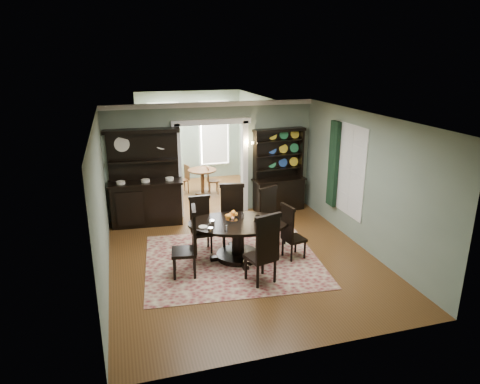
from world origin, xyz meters
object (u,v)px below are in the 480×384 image
Objects in this scene: sideboard at (146,192)px; welsh_dresser at (278,181)px; dining_table at (238,233)px; parlor_table at (202,178)px.

sideboard reaches higher than welsh_dresser.
welsh_dresser reaches higher than dining_table.
sideboard is at bearing 136.67° from dining_table.
dining_table is 4.47m from parlor_table.
welsh_dresser is at bearing -46.77° from parlor_table.
sideboard is 2.66m from parlor_table.
parlor_table is at bearing 128.39° from welsh_dresser.
welsh_dresser is (3.59, 0.04, -0.02)m from sideboard.
welsh_dresser is 2.63× the size of parlor_table.
welsh_dresser is at bearing 66.94° from dining_table.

